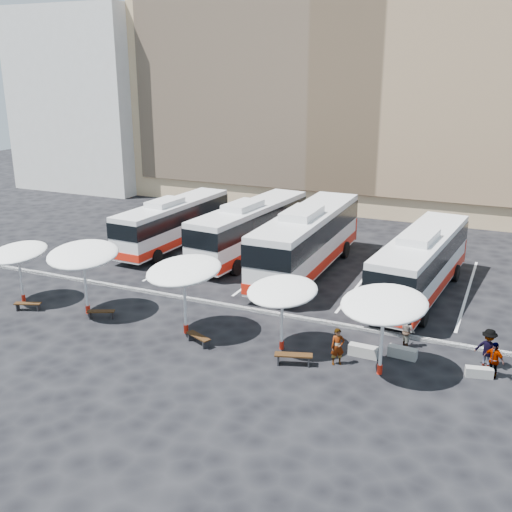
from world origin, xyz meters
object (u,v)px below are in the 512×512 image
at_px(sunshade_0, 18,253).
at_px(wood_bench_0, 28,305).
at_px(wood_bench_3, 293,357).
at_px(conc_bench_0, 363,351).
at_px(passenger_2, 494,360).
at_px(passenger_3, 489,349).
at_px(sunshade_4, 384,304).
at_px(bus_1, 251,227).
at_px(bus_2, 307,239).
at_px(passenger_1, 409,331).
at_px(sunshade_3, 282,291).
at_px(bus_0, 174,222).
at_px(bus_3, 421,262).
at_px(passenger_0, 338,347).
at_px(conc_bench_1, 402,353).
at_px(conc_bench_2, 479,372).
at_px(wood_bench_2, 198,338).
at_px(sunshade_1, 83,255).
at_px(sunshade_2, 184,271).
at_px(wood_bench_1, 101,313).

distance_m(sunshade_0, wood_bench_0, 2.88).
bearing_deg(wood_bench_3, conc_bench_0, 38.41).
relative_size(passenger_2, passenger_3, 0.90).
bearing_deg(sunshade_4, bus_1, 132.38).
height_order(bus_2, passenger_1, bus_2).
bearing_deg(sunshade_3, bus_0, 137.13).
relative_size(bus_1, bus_3, 1.00).
relative_size(conc_bench_0, passenger_0, 0.80).
distance_m(sunshade_0, passenger_0, 17.93).
distance_m(bus_0, passenger_0, 20.14).
height_order(conc_bench_1, conc_bench_2, conc_bench_1).
distance_m(bus_0, wood_bench_2, 16.24).
bearing_deg(conc_bench_2, conc_bench_1, 172.05).
bearing_deg(bus_1, bus_2, -15.41).
xyz_separation_m(bus_1, wood_bench_0, (-6.69, -13.66, -1.65)).
distance_m(bus_1, wood_bench_3, 16.01).
distance_m(sunshade_0, sunshade_1, 4.35).
bearing_deg(sunshade_2, sunshade_0, -179.71).
height_order(wood_bench_3, conc_bench_2, wood_bench_3).
distance_m(sunshade_2, wood_bench_2, 3.18).
distance_m(sunshade_4, passenger_0, 2.97).
relative_size(bus_2, sunshade_4, 3.03).
xyz_separation_m(bus_0, conc_bench_0, (16.62, -11.29, -1.59)).
bearing_deg(passenger_1, wood_bench_1, 64.08).
distance_m(conc_bench_0, passenger_0, 1.58).
relative_size(wood_bench_0, wood_bench_3, 0.84).
distance_m(bus_1, bus_3, 12.16).
xyz_separation_m(wood_bench_1, passenger_0, (12.42, 0.14, 0.50)).
relative_size(sunshade_1, wood_bench_2, 3.09).
bearing_deg(bus_1, passenger_3, -28.20).
bearing_deg(sunshade_2, bus_1, 100.44).
bearing_deg(sunshade_0, passenger_2, 3.42).
height_order(bus_3, wood_bench_2, bus_3).
xyz_separation_m(wood_bench_1, conc_bench_2, (18.12, 1.45, -0.12)).
height_order(wood_bench_1, passenger_0, passenger_0).
relative_size(bus_1, sunshade_0, 3.29).
height_order(sunshade_3, conc_bench_2, sunshade_3).
xyz_separation_m(sunshade_4, conc_bench_0, (-1.02, 1.30, -2.88)).
bearing_deg(wood_bench_1, passenger_3, 7.61).
bearing_deg(wood_bench_3, sunshade_1, 175.27).
height_order(wood_bench_0, conc_bench_1, conc_bench_1).
height_order(sunshade_3, wood_bench_1, sunshade_3).
bearing_deg(wood_bench_3, passenger_3, 22.39).
bearing_deg(sunshade_2, bus_0, 123.49).
height_order(bus_1, passenger_0, bus_1).
distance_m(sunshade_1, passenger_1, 16.38).
bearing_deg(conc_bench_1, sunshade_0, -175.22).
bearing_deg(sunshade_1, sunshade_2, -0.24).
height_order(wood_bench_2, conc_bench_0, conc_bench_0).
relative_size(conc_bench_0, passenger_2, 0.84).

